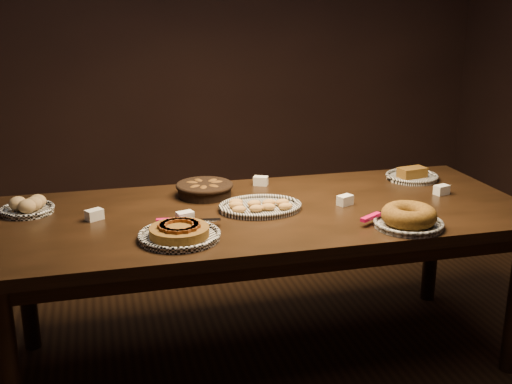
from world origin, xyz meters
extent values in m
plane|color=black|center=(0.00, 0.00, 0.00)|extent=(5.00, 5.00, 0.00)
cube|color=black|center=(0.00, 0.00, 0.72)|extent=(2.40, 1.00, 0.05)
cylinder|color=black|center=(-1.08, -0.38, 0.35)|extent=(0.08, 0.08, 0.70)
cylinder|color=black|center=(-1.08, 0.38, 0.35)|extent=(0.08, 0.08, 0.70)
cylinder|color=black|center=(1.08, 0.38, 0.35)|extent=(0.08, 0.08, 0.70)
torus|color=white|center=(-0.41, -0.26, 0.77)|extent=(0.33, 0.33, 0.02)
cylinder|color=#46280E|center=(-0.41, -0.26, 0.78)|extent=(0.30, 0.30, 0.04)
cube|color=#622910|center=(-0.35, -0.28, 0.81)|extent=(0.05, 0.08, 0.01)
cube|color=#622910|center=(-0.35, -0.25, 0.81)|extent=(0.04, 0.08, 0.01)
cube|color=#622910|center=(-0.36, -0.23, 0.81)|extent=(0.07, 0.08, 0.01)
cube|color=#622910|center=(-0.38, -0.21, 0.81)|extent=(0.08, 0.06, 0.01)
cube|color=#622910|center=(-0.41, -0.20, 0.81)|extent=(0.08, 0.03, 0.01)
cube|color=#622910|center=(-0.44, -0.21, 0.81)|extent=(0.08, 0.06, 0.01)
cube|color=#622910|center=(-0.47, -0.23, 0.81)|extent=(0.06, 0.08, 0.01)
cube|color=#622910|center=(-0.48, -0.26, 0.81)|extent=(0.03, 0.08, 0.01)
cube|color=#622910|center=(-0.47, -0.29, 0.81)|extent=(0.05, 0.08, 0.01)
cube|color=#622910|center=(-0.45, -0.31, 0.81)|extent=(0.08, 0.07, 0.01)
cube|color=#622910|center=(-0.43, -0.33, 0.81)|extent=(0.08, 0.04, 0.01)
cube|color=#622910|center=(-0.40, -0.33, 0.81)|extent=(0.08, 0.04, 0.01)
cube|color=#622910|center=(-0.37, -0.31, 0.81)|extent=(0.07, 0.07, 0.01)
cube|color=#E70B57|center=(-0.43, -0.12, 0.78)|extent=(0.12, 0.04, 0.02)
cube|color=silver|center=(-0.30, -0.14, 0.78)|extent=(0.15, 0.05, 0.00)
torus|color=black|center=(-0.01, 0.01, 0.77)|extent=(0.30, 0.30, 0.02)
ellipsoid|color=#A97431|center=(-0.12, -0.05, 0.78)|extent=(0.07, 0.05, 0.03)
ellipsoid|color=#A97431|center=(-0.05, -0.05, 0.78)|extent=(0.07, 0.04, 0.03)
ellipsoid|color=#A97431|center=(0.01, -0.04, 0.78)|extent=(0.07, 0.05, 0.03)
ellipsoid|color=#A97431|center=(0.09, -0.06, 0.78)|extent=(0.07, 0.04, 0.03)
ellipsoid|color=#A97431|center=(-0.12, 0.02, 0.78)|extent=(0.07, 0.05, 0.03)
ellipsoid|color=#A97431|center=(-0.04, 0.02, 0.78)|extent=(0.07, 0.05, 0.03)
ellipsoid|color=#A97431|center=(0.03, 0.01, 0.78)|extent=(0.07, 0.05, 0.03)
ellipsoid|color=#A97431|center=(0.09, 0.00, 0.78)|extent=(0.07, 0.05, 0.03)
ellipsoid|color=#A97431|center=(-0.11, 0.06, 0.78)|extent=(0.07, 0.05, 0.03)
torus|color=black|center=(0.52, -0.36, 0.77)|extent=(0.29, 0.29, 0.02)
torus|color=brown|center=(0.52, -0.36, 0.80)|extent=(0.25, 0.25, 0.08)
cube|color=#E70B57|center=(0.39, -0.29, 0.78)|extent=(0.11, 0.08, 0.02)
cube|color=silver|center=(0.50, -0.22, 0.78)|extent=(0.14, 0.11, 0.00)
cylinder|color=black|center=(-0.22, 0.27, 0.78)|extent=(0.28, 0.28, 0.06)
torus|color=black|center=(-0.22, 0.27, 0.80)|extent=(0.27, 0.27, 0.02)
ellipsoid|color=black|center=(-0.16, 0.28, 0.80)|extent=(0.09, 0.06, 0.04)
ellipsoid|color=black|center=(-0.17, 0.31, 0.80)|extent=(0.09, 0.09, 0.04)
ellipsoid|color=black|center=(-0.24, 0.33, 0.80)|extent=(0.07, 0.09, 0.04)
ellipsoid|color=black|center=(-0.27, 0.30, 0.80)|extent=(0.09, 0.08, 0.04)
ellipsoid|color=black|center=(-0.27, 0.23, 0.80)|extent=(0.09, 0.08, 0.04)
ellipsoid|color=black|center=(-0.23, 0.21, 0.80)|extent=(0.06, 0.09, 0.04)
ellipsoid|color=black|center=(-0.18, 0.22, 0.80)|extent=(0.08, 0.09, 0.04)
torus|color=white|center=(-1.02, 0.22, 0.77)|extent=(0.23, 0.23, 0.02)
ellipsoid|color=#9D7D48|center=(-1.06, 0.23, 0.79)|extent=(0.08, 0.08, 0.06)
ellipsoid|color=#9D7D48|center=(-0.98, 0.24, 0.79)|extent=(0.08, 0.08, 0.06)
ellipsoid|color=#9D7D48|center=(-1.02, 0.18, 0.79)|extent=(0.08, 0.08, 0.06)
ellipsoid|color=#9D7D48|center=(-0.99, 0.20, 0.79)|extent=(0.08, 0.08, 0.06)
torus|color=black|center=(0.88, 0.29, 0.77)|extent=(0.27, 0.27, 0.02)
cube|color=#46280E|center=(0.88, 0.29, 0.79)|extent=(0.15, 0.11, 0.05)
cube|color=white|center=(-0.36, -0.07, 0.77)|extent=(0.08, 0.06, 0.04)
cube|color=white|center=(0.09, 0.38, 0.77)|extent=(0.08, 0.07, 0.04)
cube|color=white|center=(0.38, -0.02, 0.77)|extent=(0.08, 0.07, 0.04)
cube|color=white|center=(-0.73, 0.05, 0.77)|extent=(0.08, 0.07, 0.04)
cube|color=white|center=(0.89, 0.01, 0.77)|extent=(0.08, 0.06, 0.04)
camera|label=1|loc=(-0.70, -2.62, 1.67)|focal=45.00mm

